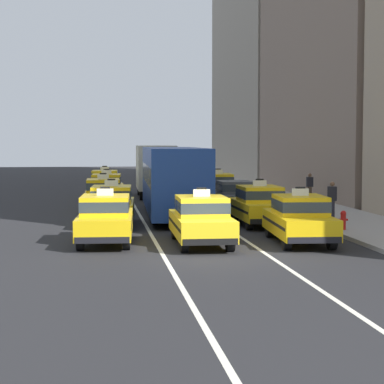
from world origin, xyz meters
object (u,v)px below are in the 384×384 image
(taxi_left_fifth, at_px, (105,182))
(sedan_right_third, at_px, (234,196))
(pedestrian_by_storefront, at_px, (332,200))
(taxi_right_nearest, at_px, (299,218))
(taxi_left_fourth, at_px, (107,188))
(taxi_left_second, at_px, (112,204))
(sedan_right_fifth, at_px, (198,182))
(box_truck_center_third, at_px, (155,169))
(taxi_right_second, at_px, (259,205))
(taxi_left_nearest, at_px, (106,218))
(bus_center_second, at_px, (173,178))
(pedestrian_mid_block, at_px, (309,188))
(fire_hydrant, at_px, (343,219))
(taxi_right_fourth, at_px, (218,187))
(taxi_center_nearest, at_px, (201,219))
(taxi_left_third, at_px, (103,195))

(taxi_left_fifth, relative_size, sedan_right_third, 1.08)
(pedestrian_by_storefront, bearing_deg, taxi_right_nearest, -118.23)
(taxi_left_fourth, distance_m, sedan_right_third, 8.94)
(taxi_left_second, distance_m, sedan_right_fifth, 17.89)
(box_truck_center_third, bearing_deg, taxi_right_second, -79.17)
(taxi_left_nearest, xyz_separation_m, bus_center_second, (3.24, 8.50, 0.94))
(taxi_left_nearest, xyz_separation_m, taxi_left_fifth, (0.19, 21.55, 0.00))
(taxi_left_fourth, height_order, sedan_right_third, taxi_left_fourth)
(taxi_left_nearest, bearing_deg, taxi_right_nearest, -7.52)
(taxi_left_nearest, bearing_deg, bus_center_second, 69.14)
(pedestrian_mid_block, distance_m, fire_hydrant, 12.53)
(sedan_right_fifth, bearing_deg, taxi_left_fourth, -136.10)
(taxi_left_second, xyz_separation_m, box_truck_center_third, (3.04, 15.15, 0.90))
(bus_center_second, height_order, taxi_right_fourth, bus_center_second)
(taxi_right_second, xyz_separation_m, pedestrian_mid_block, (5.05, 9.31, 0.07))
(taxi_right_fourth, bearing_deg, taxi_right_nearest, -90.17)
(box_truck_center_third, bearing_deg, taxi_left_second, -101.35)
(taxi_left_fourth, bearing_deg, fire_hydrant, -59.31)
(taxi_left_second, bearing_deg, taxi_right_second, -7.81)
(taxi_left_nearest, distance_m, sedan_right_third, 11.65)
(taxi_left_nearest, relative_size, taxi_left_fifth, 1.01)
(pedestrian_mid_block, bearing_deg, taxi_right_second, -118.49)
(taxi_right_second, bearing_deg, taxi_left_second, 172.19)
(taxi_center_nearest, distance_m, sedan_right_third, 11.03)
(box_truck_center_third, bearing_deg, pedestrian_by_storefront, -67.22)
(box_truck_center_third, xyz_separation_m, sedan_right_third, (3.05, -10.67, -0.93))
(fire_hydrant, bearing_deg, taxi_left_fourth, 120.69)
(taxi_center_nearest, bearing_deg, box_truck_center_third, 89.57)
(taxi_left_third, height_order, sedan_right_third, taxi_left_third)
(taxi_right_second, distance_m, taxi_right_fourth, 11.56)
(box_truck_center_third, distance_m, sedan_right_third, 11.13)
(sedan_right_third, bearing_deg, taxi_center_nearest, -106.92)
(taxi_left_second, height_order, box_truck_center_third, box_truck_center_third)
(taxi_right_nearest, xyz_separation_m, sedan_right_third, (-0.19, 10.60, -0.03))
(taxi_left_third, relative_size, taxi_right_nearest, 0.98)
(sedan_right_third, xyz_separation_m, pedestrian_mid_block, (5.06, 3.99, 0.10))
(pedestrian_by_storefront, bearing_deg, box_truck_center_third, 112.78)
(taxi_right_second, distance_m, pedestrian_by_storefront, 3.44)
(taxi_right_second, relative_size, sedan_right_third, 1.06)
(pedestrian_mid_block, bearing_deg, taxi_left_third, -165.80)
(taxi_left_third, relative_size, taxi_left_fourth, 0.99)
(sedan_right_third, xyz_separation_m, pedestrian_by_storefront, (3.38, -4.66, 0.11))
(taxi_right_second, bearing_deg, taxi_left_third, 134.98)
(taxi_left_second, xyz_separation_m, taxi_left_third, (-0.31, 5.57, 0.00))
(bus_center_second, bearing_deg, taxi_left_fifth, 103.15)
(pedestrian_mid_block, bearing_deg, taxi_left_fifth, 145.23)
(taxi_left_fourth, bearing_deg, taxi_center_nearest, -80.15)
(box_truck_center_third, relative_size, sedan_right_third, 1.63)
(sedan_right_third, xyz_separation_m, fire_hydrant, (2.60, -8.29, -0.30))
(taxi_left_second, relative_size, taxi_left_third, 1.02)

